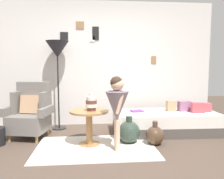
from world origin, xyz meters
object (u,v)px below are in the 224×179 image
vase_striped (91,103)px  side_table (89,120)px  daybed (165,122)px  person_child (117,104)px  armchair (31,113)px  demijohn_far (155,135)px  book_on_daybed (137,111)px  demijohn_near (129,132)px  floor_lamp (57,52)px

vase_striped → side_table: bearing=137.6°
daybed → person_child: bearing=-140.7°
armchair → demijohn_far: bearing=-15.7°
armchair → person_child: size_ratio=0.87×
daybed → person_child: size_ratio=1.73×
armchair → demijohn_far: size_ratio=2.55×
book_on_daybed → demijohn_far: size_ratio=0.58×
person_child → demijohn_near: person_child is taller
daybed → floor_lamp: bearing=166.8°
armchair → vase_striped: bearing=-26.4°
floor_lamp → book_on_daybed: size_ratio=7.90×
side_table → daybed: bearing=20.2°
armchair → book_on_daybed: (1.92, 0.09, -0.02)m
daybed → person_child: (-1.00, -0.82, 0.51)m
book_on_daybed → demijohn_near: (-0.24, -0.56, -0.23)m
person_child → demijohn_far: bearing=18.4°
vase_striped → floor_lamp: bearing=122.4°
daybed → floor_lamp: 2.46m
person_child → demijohn_near: (0.23, 0.33, -0.52)m
book_on_daybed → demijohn_far: bearing=-76.7°
armchair → demijohn_near: bearing=-15.6°
side_table → book_on_daybed: side_table is taller
demijohn_near → daybed: bearing=32.6°
daybed → demijohn_far: 0.71m
daybed → book_on_daybed: 0.57m
daybed → demijohn_near: bearing=-147.4°
vase_striped → armchair: bearing=153.6°
side_table → book_on_daybed: (0.89, 0.58, 0.01)m
daybed → floor_lamp: (-2.02, 0.47, 1.32)m
armchair → vase_striped: armchair is taller
armchair → daybed: 2.45m
side_table → demijohn_near: 0.68m
daybed → vase_striped: size_ratio=6.82×
vase_striped → person_child: 0.46m
daybed → side_table: size_ratio=3.11×
daybed → demijohn_near: size_ratio=4.30×
armchair → book_on_daybed: 1.92m
floor_lamp → book_on_daybed: 1.91m
floor_lamp → armchair: bearing=-130.4°
armchair → vase_striped: (1.07, -0.53, 0.24)m
daybed → vase_striped: vase_striped is taller
demijohn_near → demijohn_far: size_ratio=1.17×
armchair → person_child: 1.67m
book_on_daybed → demijohn_far: (0.16, -0.67, -0.26)m
person_child → demijohn_far: (0.63, 0.21, -0.56)m
armchair → demijohn_near: armchair is taller
side_table → demijohn_far: size_ratio=1.62×
vase_striped → book_on_daybed: 1.08m
daybed → book_on_daybed: book_on_daybed is taller
armchair → person_child: person_child is taller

